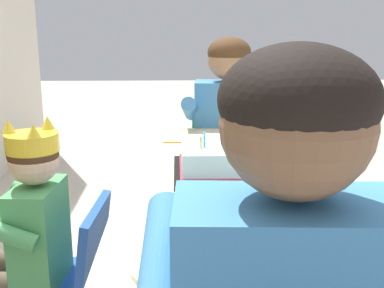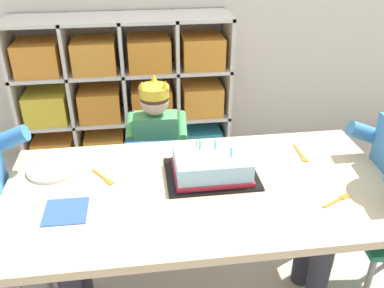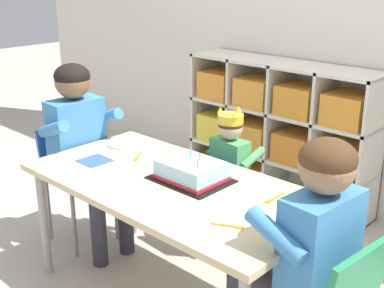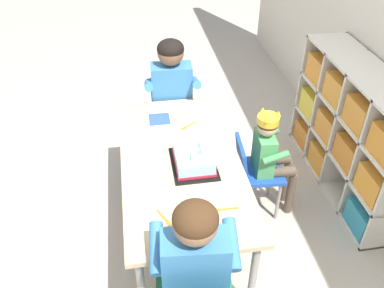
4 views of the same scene
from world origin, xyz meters
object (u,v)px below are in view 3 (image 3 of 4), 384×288
object	(u,v)px
activity_table	(172,193)
paper_plate_stack	(126,143)
classroom_chair_blue	(222,191)
child_with_crown	(235,161)
classroom_chair_adult_side	(75,169)
fork_scattered_mid_table	(138,157)
fork_at_table_front_edge	(274,198)
adult_helper_seated	(83,137)
fork_near_child_seat	(230,226)
birthday_cake_on_tray	(191,172)
guest_at_table_side	(306,239)

from	to	relation	value
activity_table	paper_plate_stack	bearing A→B (deg)	161.32
classroom_chair_blue	activity_table	bearing A→B (deg)	108.41
child_with_crown	classroom_chair_blue	bearing A→B (deg)	90.39
activity_table	classroom_chair_adult_side	xyz separation A→B (m)	(-0.85, 0.05, -0.14)
paper_plate_stack	fork_scattered_mid_table	world-z (taller)	paper_plate_stack
paper_plate_stack	fork_at_table_front_edge	xyz separation A→B (m)	(0.98, -0.02, -0.00)
adult_helper_seated	fork_scattered_mid_table	bearing A→B (deg)	-78.80
adult_helper_seated	fork_near_child_seat	distance (m)	1.21
adult_helper_seated	fork_near_child_seat	bearing A→B (deg)	-96.22
birthday_cake_on_tray	guest_at_table_side	bearing A→B (deg)	-9.24
fork_scattered_mid_table	classroom_chair_adult_side	bearing A→B (deg)	61.07
adult_helper_seated	birthday_cake_on_tray	bearing A→B (deg)	-85.26
birthday_cake_on_tray	fork_scattered_mid_table	xyz separation A→B (m)	(-0.40, 0.03, -0.04)
guest_at_table_side	child_with_crown	bearing A→B (deg)	-122.49
fork_scattered_mid_table	guest_at_table_side	bearing A→B (deg)	-132.34
activity_table	child_with_crown	distance (m)	0.63
guest_at_table_side	fork_scattered_mid_table	bearing A→B (deg)	-92.01
classroom_chair_adult_side	child_with_crown	bearing A→B (deg)	-49.10
fork_at_table_front_edge	child_with_crown	bearing A→B (deg)	51.90
classroom_chair_adult_side	fork_scattered_mid_table	xyz separation A→B (m)	(0.50, 0.05, 0.20)
classroom_chair_blue	fork_near_child_seat	distance (m)	0.92
paper_plate_stack	fork_scattered_mid_table	size ratio (longest dim) A/B	1.67
adult_helper_seated	guest_at_table_side	bearing A→B (deg)	-90.41
birthday_cake_on_tray	fork_at_table_front_edge	xyz separation A→B (m)	(0.39, 0.10, -0.04)
paper_plate_stack	fork_near_child_seat	distance (m)	1.05
paper_plate_stack	fork_scattered_mid_table	xyz separation A→B (m)	(0.19, -0.08, -0.00)
classroom_chair_blue	fork_scattered_mid_table	bearing A→B (deg)	66.35
guest_at_table_side	fork_scattered_mid_table	xyz separation A→B (m)	(-1.06, 0.14, -0.00)
classroom_chair_adult_side	adult_helper_seated	distance (m)	0.25
fork_scattered_mid_table	fork_near_child_seat	size ratio (longest dim) A/B	0.99
activity_table	fork_scattered_mid_table	size ratio (longest dim) A/B	11.88
adult_helper_seated	activity_table	bearing A→B (deg)	-90.61
paper_plate_stack	fork_near_child_seat	xyz separation A→B (m)	(1.00, -0.33, -0.00)
paper_plate_stack	fork_at_table_front_edge	world-z (taller)	paper_plate_stack
birthday_cake_on_tray	fork_scattered_mid_table	bearing A→B (deg)	175.67
paper_plate_stack	birthday_cake_on_tray	bearing A→B (deg)	-10.77
paper_plate_stack	classroom_chair_blue	bearing A→B (deg)	39.03
fork_at_table_front_edge	birthday_cake_on_tray	bearing A→B (deg)	104.39
guest_at_table_side	birthday_cake_on_tray	bearing A→B (deg)	-93.85
adult_helper_seated	fork_scattered_mid_table	xyz separation A→B (m)	(0.39, 0.06, -0.03)
adult_helper_seated	guest_at_table_side	xyz separation A→B (m)	(1.45, -0.08, -0.03)
child_with_crown	classroom_chair_adult_side	bearing A→B (deg)	42.03
fork_near_child_seat	guest_at_table_side	bearing A→B (deg)	176.36
activity_table	classroom_chair_blue	world-z (taller)	activity_table
classroom_chair_blue	birthday_cake_on_tray	distance (m)	0.57
classroom_chair_blue	guest_at_table_side	size ratio (longest dim) A/B	0.58
classroom_chair_blue	fork_at_table_front_edge	bearing A→B (deg)	152.51
fork_near_child_seat	adult_helper_seated	bearing A→B (deg)	-35.24
child_with_crown	fork_near_child_seat	xyz separation A→B (m)	(0.58, -0.76, 0.11)
guest_at_table_side	fork_scattered_mid_table	world-z (taller)	guest_at_table_side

